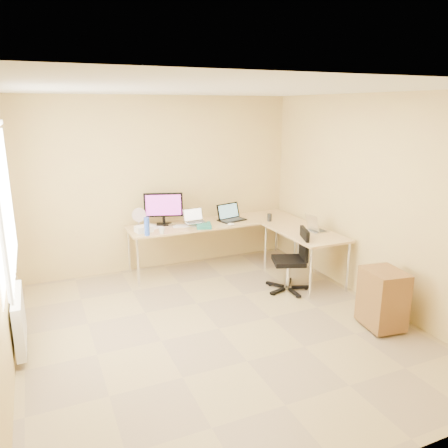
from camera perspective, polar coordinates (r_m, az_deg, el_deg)
name	(u,v)px	position (r m, az deg, el deg)	size (l,w,h in m)	color
floor	(219,329)	(5.10, -0.70, -13.48)	(4.50, 4.50, 0.00)	tan
ceiling	(218,89)	(4.48, -0.81, 17.16)	(4.50, 4.50, 0.00)	white
wall_back	(160,184)	(6.71, -8.32, 5.16)	(4.50, 4.50, 0.00)	#D2BB67
wall_front	(364,302)	(2.80, 17.81, -9.64)	(4.50, 4.50, 0.00)	#D2BB67
wall_right	(373,201)	(5.75, 18.91, 2.86)	(4.50, 4.50, 0.00)	#D2BB67
desk_main	(215,245)	(6.79, -1.20, -2.70)	(2.65, 0.70, 0.73)	tan
desk_return	(304,256)	(6.40, 10.42, -4.09)	(0.70, 1.30, 0.73)	tan
monitor	(164,209)	(6.52, -7.89, 1.97)	(0.57, 0.18, 0.49)	black
book_stack	(204,225)	(6.40, -2.66, -0.20)	(0.21, 0.29, 0.05)	#1C6E62
laptop_center	(195,216)	(6.45, -3.80, 1.06)	(0.31, 0.24, 0.20)	#B8B8B8
laptop_black	(232,212)	(6.74, 1.06, 1.52)	(0.41, 0.30, 0.26)	black
keyboard	(187,226)	(6.46, -4.81, -0.21)	(0.43, 0.12, 0.02)	silver
mouse	(231,224)	(6.47, 0.91, -0.04)	(0.11, 0.07, 0.04)	white
mug	(162,231)	(6.12, -8.11, -0.87)	(0.09, 0.09, 0.09)	silver
cd_stack	(172,225)	(6.47, -6.78, -0.19)	(0.11, 0.11, 0.03)	silver
water_bottle	(147,226)	(6.04, -10.03, -0.31)	(0.07, 0.07, 0.25)	blue
papers	(149,226)	(6.51, -9.72, -0.32)	(0.24, 0.34, 0.01)	white
white_box	(144,229)	(6.25, -10.42, -0.64)	(0.23, 0.17, 0.08)	white
desk_fan	(138,218)	(6.51, -11.10, 0.78)	(0.20, 0.20, 0.26)	beige
black_cup	(269,217)	(6.75, 5.94, 0.86)	(0.07, 0.07, 0.12)	black
laptop_return	(317,224)	(6.29, 12.10, -0.04)	(0.24, 0.31, 0.20)	silver
office_chair	(289,255)	(5.95, 8.44, -4.08)	(0.53, 0.53, 0.88)	black
cabinet	(383,298)	(5.28, 19.99, -9.08)	(0.38, 0.47, 0.66)	olive
radiator	(19,319)	(4.99, -25.15, -11.19)	(0.09, 0.80, 0.55)	white
window	(1,204)	(4.62, -27.04, 2.34)	(0.10, 1.80, 1.40)	white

